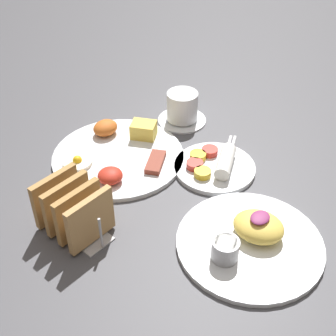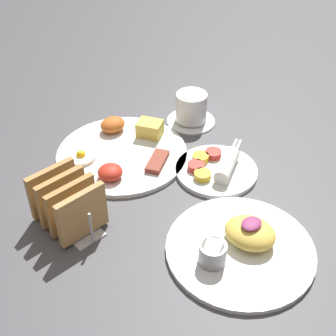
{
  "view_description": "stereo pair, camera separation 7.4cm",
  "coord_description": "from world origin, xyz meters",
  "px_view_note": "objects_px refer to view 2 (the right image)",
  "views": [
    {
      "loc": [
        -0.49,
        -0.46,
        0.64
      ],
      "look_at": [
        0.08,
        0.04,
        0.03
      ],
      "focal_mm": 50.0,
      "sensor_mm": 36.0,
      "label": 1
    },
    {
      "loc": [
        -0.44,
        -0.52,
        0.64
      ],
      "look_at": [
        0.08,
        0.04,
        0.03
      ],
      "focal_mm": 50.0,
      "sensor_mm": 36.0,
      "label": 2
    }
  ],
  "objects_px": {
    "plate_breakfast": "(122,151)",
    "coffee_cup": "(191,109)",
    "plate_foreground": "(240,245)",
    "toast_rack": "(68,203)",
    "plate_condiments": "(217,168)"
  },
  "relations": [
    {
      "from": "plate_breakfast",
      "to": "coffee_cup",
      "type": "xyz_separation_m",
      "value": [
        0.21,
        -0.01,
        0.03
      ]
    },
    {
      "from": "plate_breakfast",
      "to": "plate_condiments",
      "type": "height_order",
      "value": "plate_breakfast"
    },
    {
      "from": "plate_condiments",
      "to": "toast_rack",
      "type": "xyz_separation_m",
      "value": [
        -0.31,
        0.09,
        0.04
      ]
    },
    {
      "from": "plate_foreground",
      "to": "plate_breakfast",
      "type": "bearing_deg",
      "value": 85.9
    },
    {
      "from": "toast_rack",
      "to": "coffee_cup",
      "type": "bearing_deg",
      "value": 12.29
    },
    {
      "from": "plate_condiments",
      "to": "toast_rack",
      "type": "relative_size",
      "value": 1.28
    },
    {
      "from": "plate_condiments",
      "to": "coffee_cup",
      "type": "relative_size",
      "value": 1.58
    },
    {
      "from": "plate_condiments",
      "to": "coffee_cup",
      "type": "xyz_separation_m",
      "value": [
        0.1,
        0.18,
        0.02
      ]
    },
    {
      "from": "plate_foreground",
      "to": "toast_rack",
      "type": "bearing_deg",
      "value": 124.1
    },
    {
      "from": "plate_breakfast",
      "to": "toast_rack",
      "type": "distance_m",
      "value": 0.23
    },
    {
      "from": "plate_foreground",
      "to": "toast_rack",
      "type": "xyz_separation_m",
      "value": [
        -0.18,
        0.27,
        0.03
      ]
    },
    {
      "from": "plate_condiments",
      "to": "coffee_cup",
      "type": "distance_m",
      "value": 0.21
    },
    {
      "from": "plate_foreground",
      "to": "coffee_cup",
      "type": "bearing_deg",
      "value": 56.54
    },
    {
      "from": "plate_breakfast",
      "to": "plate_condiments",
      "type": "distance_m",
      "value": 0.22
    },
    {
      "from": "plate_breakfast",
      "to": "plate_foreground",
      "type": "bearing_deg",
      "value": -94.1
    }
  ]
}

